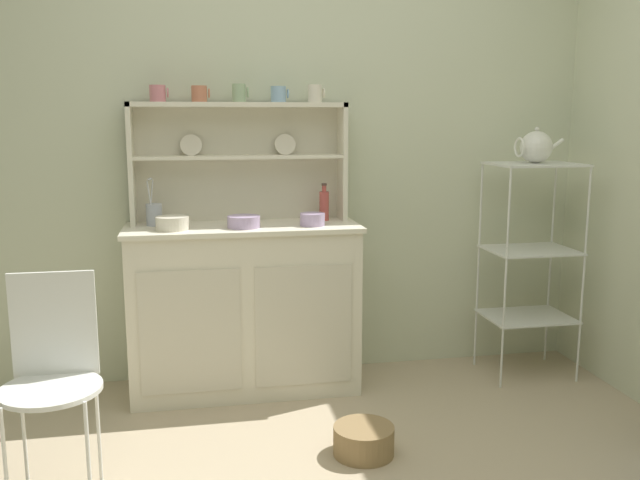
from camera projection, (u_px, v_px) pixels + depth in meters
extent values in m
cube|color=beige|center=(296.00, 147.00, 3.68)|extent=(3.84, 0.05, 2.50)
cube|color=silver|center=(244.00, 308.00, 3.52)|extent=(1.15, 0.42, 0.87)
cube|color=beige|center=(191.00, 332.00, 3.27)|extent=(0.48, 0.01, 0.61)
cube|color=beige|center=(304.00, 326.00, 3.38)|extent=(0.48, 0.01, 0.61)
cube|color=#EEE6CE|center=(243.00, 228.00, 3.45)|extent=(1.18, 0.45, 0.02)
cube|color=beige|center=(238.00, 162.00, 3.59)|extent=(1.10, 0.02, 0.61)
cube|color=silver|center=(131.00, 164.00, 3.41)|extent=(0.02, 0.18, 0.61)
cube|color=silver|center=(342.00, 162.00, 3.61)|extent=(0.02, 0.18, 0.61)
cube|color=silver|center=(239.00, 157.00, 3.50)|extent=(1.06, 0.16, 0.02)
cube|color=silver|center=(238.00, 105.00, 3.46)|extent=(1.10, 0.18, 0.02)
cylinder|color=silver|center=(191.00, 145.00, 3.48)|extent=(0.11, 0.03, 0.11)
cylinder|color=silver|center=(285.00, 145.00, 3.57)|extent=(0.11, 0.03, 0.11)
cylinder|color=silver|center=(506.00, 280.00, 3.51)|extent=(0.01, 0.01, 1.17)
cylinder|color=silver|center=(584.00, 276.00, 3.59)|extent=(0.01, 0.01, 1.17)
cylinder|color=silver|center=(478.00, 266.00, 3.84)|extent=(0.01, 0.01, 1.17)
cylinder|color=silver|center=(550.00, 263.00, 3.92)|extent=(0.01, 0.01, 1.17)
cube|color=silver|center=(535.00, 164.00, 3.61)|extent=(0.46, 0.36, 0.01)
cube|color=silver|center=(530.00, 250.00, 3.69)|extent=(0.46, 0.36, 0.01)
cube|color=silver|center=(527.00, 316.00, 3.76)|extent=(0.46, 0.36, 0.01)
cylinder|color=white|center=(6.00, 470.00, 2.32)|extent=(0.01, 0.01, 0.45)
cylinder|color=white|center=(89.00, 463.00, 2.37)|extent=(0.01, 0.01, 0.45)
cylinder|color=white|center=(24.00, 434.00, 2.58)|extent=(0.01, 0.01, 0.45)
cylinder|color=white|center=(98.00, 428.00, 2.63)|extent=(0.01, 0.01, 0.45)
cylinder|color=white|center=(51.00, 389.00, 2.44)|extent=(0.36, 0.36, 0.02)
cube|color=white|center=(54.00, 324.00, 2.53)|extent=(0.31, 0.02, 0.40)
cylinder|color=#93754C|center=(364.00, 440.00, 2.89)|extent=(0.26, 0.26, 0.12)
cylinder|color=#D17A84|center=(158.00, 93.00, 3.37)|extent=(0.08, 0.08, 0.08)
torus|color=#D17A84|center=(168.00, 93.00, 3.38)|extent=(0.01, 0.05, 0.05)
cylinder|color=#C67556|center=(199.00, 94.00, 3.41)|extent=(0.08, 0.08, 0.08)
torus|color=#C67556|center=(209.00, 93.00, 3.42)|extent=(0.01, 0.05, 0.05)
cylinder|color=#9EB78E|center=(239.00, 93.00, 3.45)|extent=(0.07, 0.07, 0.09)
torus|color=#9EB78E|center=(248.00, 92.00, 3.45)|extent=(0.01, 0.05, 0.05)
cylinder|color=#8EB2D1|center=(278.00, 94.00, 3.49)|extent=(0.08, 0.08, 0.08)
torus|color=#8EB2D1|center=(288.00, 94.00, 3.49)|extent=(0.01, 0.05, 0.05)
cylinder|color=silver|center=(315.00, 94.00, 3.52)|extent=(0.07, 0.07, 0.09)
torus|color=silver|center=(324.00, 93.00, 3.53)|extent=(0.01, 0.05, 0.05)
cylinder|color=silver|center=(172.00, 223.00, 3.30)|extent=(0.16, 0.16, 0.06)
cylinder|color=#B79ECC|center=(244.00, 222.00, 3.37)|extent=(0.16, 0.16, 0.06)
cylinder|color=#B79ECC|center=(312.00, 219.00, 3.43)|extent=(0.13, 0.13, 0.06)
cylinder|color=#B74C47|center=(324.00, 206.00, 3.60)|extent=(0.05, 0.05, 0.15)
cylinder|color=#B74C47|center=(324.00, 189.00, 3.58)|extent=(0.02, 0.02, 0.03)
cylinder|color=#4C382D|center=(324.00, 184.00, 3.58)|extent=(0.03, 0.03, 0.01)
cylinder|color=#B2B7C6|center=(154.00, 215.00, 3.43)|extent=(0.08, 0.08, 0.11)
cylinder|color=silver|center=(151.00, 198.00, 3.43)|extent=(0.03, 0.02, 0.18)
ellipsoid|color=silver|center=(150.00, 179.00, 3.42)|extent=(0.02, 0.01, 0.01)
cylinder|color=silver|center=(150.00, 199.00, 3.40)|extent=(0.03, 0.03, 0.18)
ellipsoid|color=silver|center=(149.00, 179.00, 3.38)|extent=(0.02, 0.01, 0.01)
sphere|color=white|center=(536.00, 147.00, 3.59)|extent=(0.17, 0.17, 0.17)
sphere|color=silver|center=(537.00, 129.00, 3.58)|extent=(0.02, 0.02, 0.02)
cylinder|color=white|center=(556.00, 145.00, 3.61)|extent=(0.09, 0.02, 0.07)
torus|color=white|center=(519.00, 147.00, 3.58)|extent=(0.01, 0.10, 0.10)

